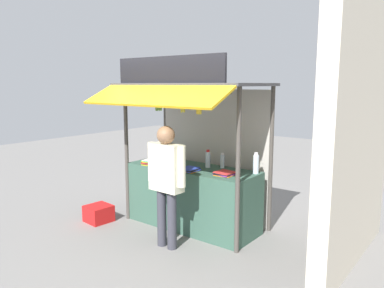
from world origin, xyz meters
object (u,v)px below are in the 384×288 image
object	(u,v)px
magazine_stack_back_right	(150,162)
plastic_crate	(99,213)
magazine_stack_rear_center	(190,170)
banana_bunch_leftmost	(183,107)
water_bottle_far_left	(222,161)
water_bottle_front_right	(256,164)
banana_bunch_rightmost	(159,105)
water_bottle_left	(208,159)
banana_bunch_inner_right	(199,109)
magazine_stack_front_left	(225,173)
vendor_person	(166,176)

from	to	relation	value
magazine_stack_back_right	plastic_crate	xyz separation A→B (m)	(-0.65, -0.50, -0.82)
magazine_stack_rear_center	banana_bunch_leftmost	size ratio (longest dim) A/B	1.04
water_bottle_far_left	banana_bunch_leftmost	distance (m)	1.10
water_bottle_far_left	water_bottle_front_right	distance (m)	0.56
magazine_stack_back_right	plastic_crate	world-z (taller)	magazine_stack_back_right
plastic_crate	water_bottle_front_right	bearing A→B (deg)	23.74
water_bottle_front_right	banana_bunch_rightmost	bearing A→B (deg)	-148.78
banana_bunch_rightmost	banana_bunch_leftmost	bearing A→B (deg)	-0.01
water_bottle_left	banana_bunch_inner_right	xyz separation A→B (m)	(0.28, -0.60, 0.79)
water_bottle_front_right	magazine_stack_front_left	world-z (taller)	water_bottle_front_right
magazine_stack_back_right	banana_bunch_leftmost	distance (m)	1.24
water_bottle_left	banana_bunch_inner_right	world-z (taller)	banana_bunch_inner_right
banana_bunch_inner_right	plastic_crate	size ratio (longest dim) A/B	0.73
magazine_stack_front_left	banana_bunch_rightmost	size ratio (longest dim) A/B	1.04
water_bottle_far_left	banana_bunch_rightmost	world-z (taller)	banana_bunch_rightmost
water_bottle_front_right	magazine_stack_rear_center	distance (m)	0.93
water_bottle_left	banana_bunch_rightmost	world-z (taller)	banana_bunch_rightmost
water_bottle_far_left	plastic_crate	size ratio (longest dim) A/B	0.61
banana_bunch_leftmost	plastic_crate	xyz separation A→B (m)	(-1.49, -0.27, -1.71)
water_bottle_left	magazine_stack_back_right	size ratio (longest dim) A/B	1.06
banana_bunch_leftmost	water_bottle_front_right	bearing A→B (deg)	44.04
plastic_crate	water_bottle_far_left	bearing A→B (deg)	30.69
water_bottle_far_left	banana_bunch_leftmost	xyz separation A→B (m)	(-0.17, -0.71, 0.82)
vendor_person	plastic_crate	distance (m)	1.69
magazine_stack_rear_center	magazine_stack_front_left	world-z (taller)	magazine_stack_rear_center
banana_bunch_leftmost	banana_bunch_rightmost	xyz separation A→B (m)	(-0.43, 0.00, 0.01)
magazine_stack_front_left	magazine_stack_back_right	size ratio (longest dim) A/B	1.06
water_bottle_front_right	water_bottle_left	xyz separation A→B (m)	(-0.74, -0.10, -0.01)
water_bottle_left	magazine_stack_front_left	xyz separation A→B (m)	(0.45, -0.24, -0.10)
water_bottle_front_right	magazine_stack_back_right	size ratio (longest dim) A/B	1.17
water_bottle_far_left	water_bottle_left	distance (m)	0.21
banana_bunch_inner_right	vendor_person	xyz separation A→B (m)	(-0.29, -0.32, -0.85)
magazine_stack_rear_center	banana_bunch_inner_right	world-z (taller)	banana_bunch_inner_right
magazine_stack_back_right	water_bottle_left	bearing A→B (deg)	24.36
vendor_person	magazine_stack_rear_center	bearing A→B (deg)	-81.87
water_bottle_left	banana_bunch_leftmost	size ratio (longest dim) A/B	1.05
water_bottle_far_left	vendor_person	world-z (taller)	vendor_person
water_bottle_far_left	magazine_stack_rear_center	size ratio (longest dim) A/B	0.84
water_bottle_far_left	banana_bunch_inner_right	size ratio (longest dim) A/B	0.84
magazine_stack_rear_center	banana_bunch_rightmost	distance (m)	1.01
magazine_stack_front_left	plastic_crate	world-z (taller)	magazine_stack_front_left
water_bottle_far_left	banana_bunch_leftmost	bearing A→B (deg)	-103.30
magazine_stack_front_left	plastic_crate	bearing A→B (deg)	-161.76
magazine_stack_rear_center	banana_bunch_leftmost	xyz separation A→B (m)	(0.08, -0.25, 0.90)
water_bottle_far_left	magazine_stack_back_right	distance (m)	1.12
banana_bunch_leftmost	banana_bunch_rightmost	size ratio (longest dim) A/B	1.00
banana_bunch_rightmost	water_bottle_front_right	bearing A→B (deg)	31.22
magazine_stack_front_left	water_bottle_front_right	bearing A→B (deg)	49.62
banana_bunch_rightmost	vendor_person	xyz separation A→B (m)	(0.41, -0.32, -0.87)
magazine_stack_front_left	water_bottle_far_left	bearing A→B (deg)	127.59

